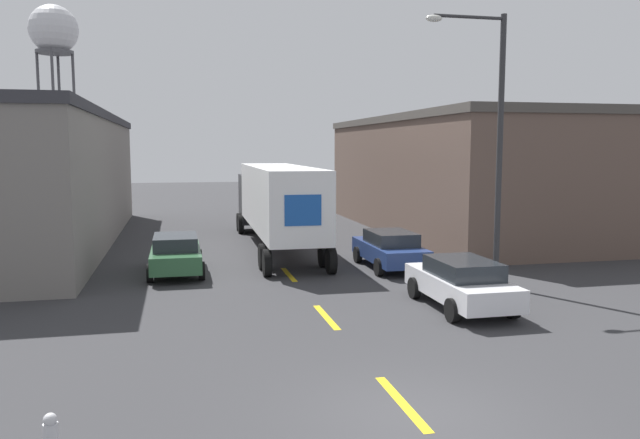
# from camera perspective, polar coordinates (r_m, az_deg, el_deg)

# --- Properties ---
(ground_plane) EXTENTS (160.00, 160.00, 0.00)m
(ground_plane) POSITION_cam_1_polar(r_m,az_deg,el_deg) (11.71, 8.67, -17.44)
(ground_plane) COLOR #333335
(road_centerline) EXTENTS (0.20, 14.89, 0.01)m
(road_centerline) POSITION_cam_1_polar(r_m,az_deg,el_deg) (17.84, 0.58, -8.90)
(road_centerline) COLOR gold
(road_centerline) RESTS_ON ground_plane
(warehouse_right) EXTENTS (10.90, 22.06, 6.57)m
(warehouse_right) POSITION_cam_1_polar(r_m,az_deg,el_deg) (37.55, 13.46, 4.11)
(warehouse_right) COLOR brown
(warehouse_right) RESTS_ON ground_plane
(semi_truck) EXTENTS (2.99, 15.26, 3.94)m
(semi_truck) POSITION_cam_1_polar(r_m,az_deg,el_deg) (29.71, -4.10, 1.91)
(semi_truck) COLOR black
(semi_truck) RESTS_ON ground_plane
(parked_car_left_far) EXTENTS (2.03, 4.57, 1.49)m
(parked_car_left_far) POSITION_cam_1_polar(r_m,az_deg,el_deg) (24.30, -13.05, -3.03)
(parked_car_left_far) COLOR #2D5B38
(parked_car_left_far) RESTS_ON ground_plane
(parked_car_right_mid) EXTENTS (2.03, 4.57, 1.49)m
(parked_car_right_mid) POSITION_cam_1_polar(r_m,az_deg,el_deg) (24.93, 6.41, -2.66)
(parked_car_right_mid) COLOR navy
(parked_car_right_mid) RESTS_ON ground_plane
(parked_car_right_near) EXTENTS (2.03, 4.57, 1.49)m
(parked_car_right_near) POSITION_cam_1_polar(r_m,az_deg,el_deg) (19.10, 12.78, -5.61)
(parked_car_right_near) COLOR silver
(parked_car_right_near) RESTS_ON ground_plane
(water_tower) EXTENTS (4.77, 4.77, 18.91)m
(water_tower) POSITION_cam_1_polar(r_m,az_deg,el_deg) (69.81, -23.17, 15.34)
(water_tower) COLOR #47474C
(water_tower) RESTS_ON ground_plane
(street_lamp) EXTENTS (2.85, 0.32, 9.16)m
(street_lamp) POSITION_cam_1_polar(r_m,az_deg,el_deg) (21.90, 15.44, 7.66)
(street_lamp) COLOR #2D2D30
(street_lamp) RESTS_ON ground_plane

